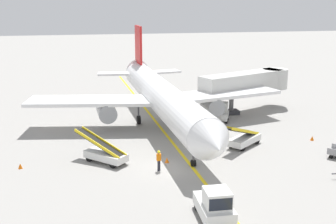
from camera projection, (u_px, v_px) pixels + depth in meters
name	position (u px, v px, depth m)	size (l,w,h in m)	color
ground_plane	(170.00, 168.00, 34.88)	(300.00, 300.00, 0.00)	gray
taxi_line_yellow	(176.00, 147.00, 39.96)	(0.30, 80.00, 0.01)	yellow
airliner	(161.00, 96.00, 45.69)	(28.60, 35.27, 10.10)	white
jet_bridge	(251.00, 82.00, 52.45)	(12.91, 7.26, 4.85)	beige
pushback_tug	(215.00, 205.00, 26.31)	(2.09, 3.70, 2.20)	silver
baggage_tug_near_wing	(223.00, 113.00, 48.44)	(2.18, 2.72, 2.10)	silver
belt_loader_forward_hold	(105.00, 153.00, 35.92)	(4.37, 4.47, 2.59)	silver
belt_loader_aft_hold	(244.00, 138.00, 39.92)	(4.72, 4.04, 2.59)	silver
ground_crew_marshaller	(159.00, 160.00, 34.10)	(0.36, 0.24, 1.70)	#26262D
safety_cone_nose_left	(20.00, 166.00, 34.67)	(0.36, 0.36, 0.44)	orange
safety_cone_nose_right	(312.00, 138.00, 41.75)	(0.36, 0.36, 0.44)	orange
safety_cone_wingtip_left	(167.00, 160.00, 35.99)	(0.36, 0.36, 0.44)	orange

